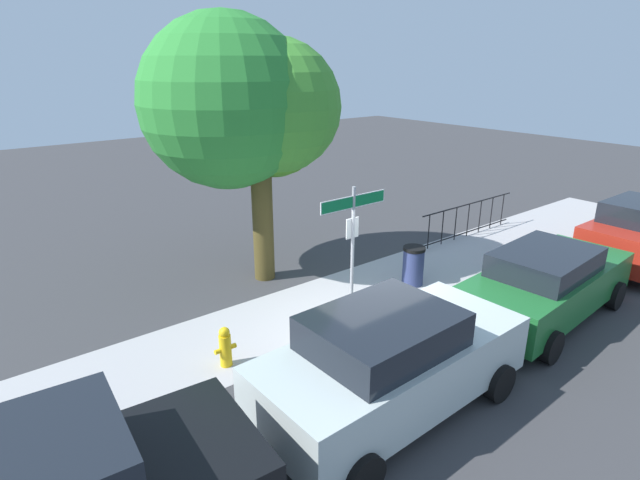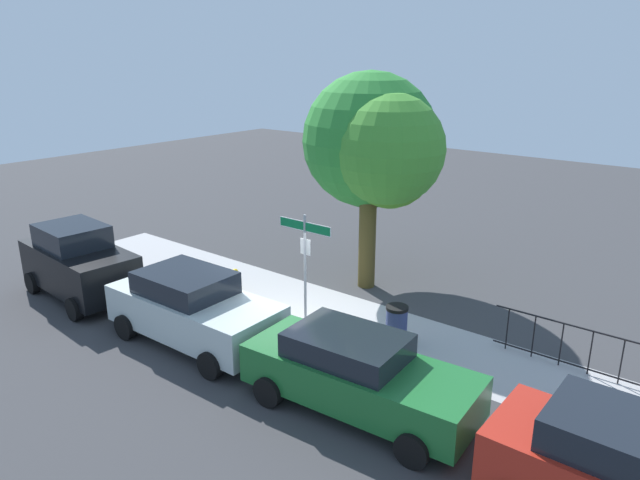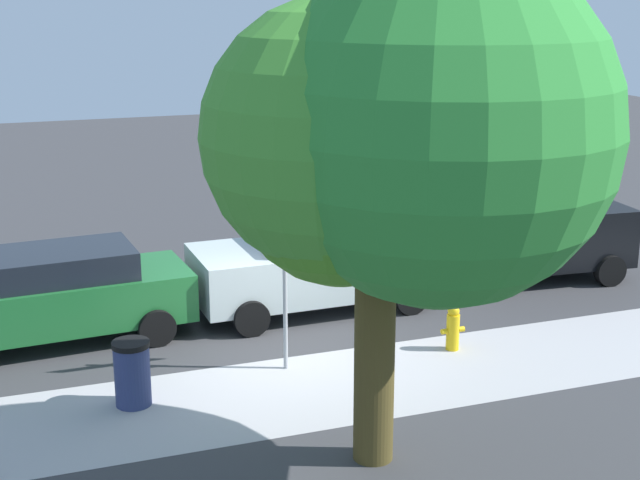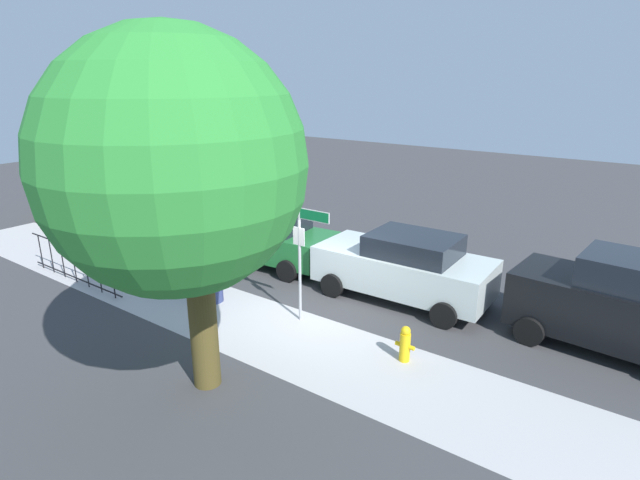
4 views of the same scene
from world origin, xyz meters
name	(u,v)px [view 2 (image 2 of 4)]	position (x,y,z in m)	size (l,w,h in m)	color
ground_plane	(290,325)	(0.00, 0.00, 0.00)	(60.00, 60.00, 0.00)	#38383A
sidewalk_strip	(381,329)	(2.00, 1.30, 0.00)	(24.00, 2.60, 0.00)	#A6A4A5
street_sign	(305,247)	(0.19, 0.40, 2.11)	(1.66, 0.07, 2.96)	#9EA0A5
shade_tree	(378,147)	(-0.02, 3.99, 4.22)	(4.63, 4.15, 6.37)	#4C401D
car_black	(79,262)	(-6.04, -2.35, 1.06)	(4.15, 2.24, 2.14)	black
car_silver	(193,308)	(-1.25, -2.13, 0.91)	(4.58, 2.18, 1.78)	#B6C4C1
car_green	(357,373)	(3.55, -2.03, 0.84)	(4.79, 2.23, 1.62)	#1D642C
car_red	(626,476)	(8.36, -2.05, 0.92)	(4.01, 2.03, 1.81)	#B02518
iron_fence	(591,351)	(6.78, 2.30, 0.56)	(4.38, 0.04, 1.07)	black
fire_hydrant	(235,281)	(-2.68, 0.60, 0.38)	(0.42, 0.22, 0.78)	yellow
trash_bin	(396,325)	(2.68, 0.90, 0.49)	(0.55, 0.55, 0.98)	navy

